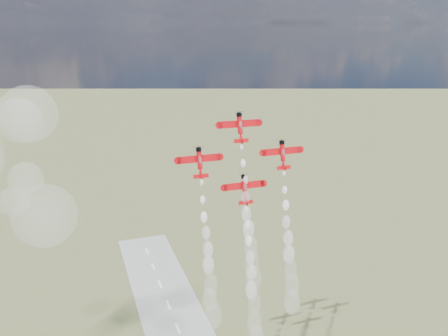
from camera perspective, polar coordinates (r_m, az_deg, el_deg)
The scene contains 8 objects.
plane_lead at distance 147.12m, azimuth 1.94°, elevation 4.98°, with size 13.35×5.01×9.38m.
plane_left at distance 143.07m, azimuth -2.94°, elevation 0.75°, with size 13.35×5.01×9.38m.
plane_right at distance 152.54m, azimuth 7.07°, elevation 1.68°, with size 13.35×5.01×9.38m.
plane_slot at distance 147.99m, azimuth 2.50°, elevation -2.49°, with size 13.35×5.01×9.38m.
smoke_trail_lead at distance 151.63m, azimuth 3.20°, elevation -10.00°, with size 5.14×13.35×43.37m.
smoke_trail_left at distance 149.93m, azimuth -1.62°, elevation -14.35°, with size 5.84×13.23×43.23m.
smoke_trail_right at distance 159.21m, azimuth 8.02°, elevation -12.71°, with size 5.70×13.71×43.80m.
smoke_trail_slot at distance 157.29m, azimuth 3.63°, elevation -16.84°, with size 5.14×13.25×43.51m.
Camera 1 is at (-39.07, -131.07, 132.65)m, focal length 38.00 mm.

